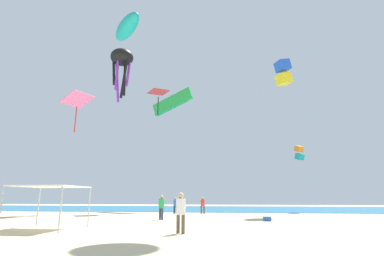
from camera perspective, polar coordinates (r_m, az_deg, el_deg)
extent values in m
cube|color=beige|center=(16.37, -1.16, -19.41)|extent=(110.00, 110.00, 0.10)
cube|color=#1E6B93|center=(46.57, 4.78, -15.34)|extent=(110.00, 24.61, 0.03)
cylinder|color=#B2B2B7|center=(18.17, -33.20, -13.01)|extent=(0.07, 0.07, 2.24)
cylinder|color=#B2B2B7|center=(16.27, -24.21, -14.19)|extent=(0.07, 0.07, 2.24)
cylinder|color=#B2B2B7|center=(20.55, -27.72, -13.43)|extent=(0.07, 0.07, 2.24)
cylinder|color=#B2B2B7|center=(18.89, -19.37, -14.32)|extent=(0.07, 0.07, 2.24)
cube|color=white|center=(18.40, -25.80, -10.21)|extent=(3.32, 3.06, 0.06)
cylinder|color=brown|center=(31.91, 2.36, -15.64)|extent=(0.15, 0.15, 0.79)
cylinder|color=brown|center=(32.01, 1.82, -15.64)|extent=(0.15, 0.15, 0.79)
cylinder|color=red|center=(31.94, 2.07, -14.32)|extent=(0.41, 0.41, 0.68)
sphere|color=tan|center=(31.94, 2.07, -13.47)|extent=(0.26, 0.26, 0.26)
cylinder|color=#33384C|center=(23.96, -6.24, -16.27)|extent=(0.17, 0.17, 0.85)
cylinder|color=#33384C|center=(23.68, -5.80, -16.31)|extent=(0.17, 0.17, 0.85)
cylinder|color=green|center=(23.79, -5.97, -14.37)|extent=(0.44, 0.44, 0.74)
sphere|color=tan|center=(23.79, -5.94, -13.15)|extent=(0.28, 0.28, 0.28)
cylinder|color=black|center=(32.24, -3.07, -15.61)|extent=(0.15, 0.15, 0.78)
cylinder|color=black|center=(32.46, -3.48, -15.59)|extent=(0.15, 0.15, 0.78)
cylinder|color=blue|center=(32.33, -3.26, -14.31)|extent=(0.41, 0.41, 0.68)
sphere|color=tan|center=(32.32, -3.25, -13.48)|extent=(0.26, 0.26, 0.26)
cylinder|color=brown|center=(14.87, -2.72, -18.14)|extent=(0.17, 0.17, 0.87)
cylinder|color=brown|center=(14.63, -1.74, -18.22)|extent=(0.17, 0.17, 0.87)
cylinder|color=white|center=(14.70, -2.20, -15.02)|extent=(0.45, 0.45, 0.76)
sphere|color=tan|center=(14.70, -2.18, -13.00)|extent=(0.28, 0.28, 0.28)
cube|color=blue|center=(22.96, 14.39, -16.74)|extent=(0.56, 0.36, 0.32)
cube|color=white|center=(22.95, 14.37, -16.30)|extent=(0.57, 0.37, 0.03)
cube|color=orange|center=(39.49, 20.07, -3.83)|extent=(1.22, 1.28, 0.94)
cube|color=teal|center=(39.35, 20.18, -5.26)|extent=(1.22, 1.28, 0.94)
cube|color=red|center=(39.54, -6.55, 6.99)|extent=(3.30, 3.30, 0.20)
cylinder|color=black|center=(38.91, -6.62, 4.31)|extent=(0.16, 0.16, 2.49)
ellipsoid|color=black|center=(41.86, -13.46, 13.23)|extent=(3.86, 3.86, 2.20)
cylinder|color=black|center=(40.94, -14.96, 10.29)|extent=(0.66, 0.45, 3.41)
cylinder|color=purple|center=(39.96, -14.40, 10.06)|extent=(0.43, 0.77, 4.42)
cylinder|color=black|center=(39.71, -13.09, 9.34)|extent=(0.75, 0.70, 5.44)
cylinder|color=purple|center=(40.83, -12.31, 10.20)|extent=(0.66, 0.45, 3.41)
cylinder|color=black|center=(41.40, -12.98, 9.14)|extent=(0.43, 0.77, 4.42)
cylinder|color=purple|center=(41.26, -14.32, 8.53)|extent=(0.75, 0.70, 5.44)
ellipsoid|color=teal|center=(30.19, -12.54, 18.57)|extent=(4.36, 4.84, 1.50)
cone|color=purple|center=(30.61, -12.46, 19.83)|extent=(1.04, 1.04, 0.54)
cube|color=green|center=(43.97, -3.81, 5.09)|extent=(6.48, 2.17, 4.02)
cube|color=teal|center=(43.70, -3.83, 3.99)|extent=(4.98, 1.39, 2.21)
cube|color=blue|center=(37.49, 17.21, 11.46)|extent=(2.06, 1.96, 1.50)
cube|color=yellow|center=(36.83, 17.39, 9.07)|extent=(2.06, 1.96, 1.50)
cube|color=pink|center=(33.36, -21.39, 5.19)|extent=(3.36, 3.42, 0.93)
cylinder|color=red|center=(32.78, -21.70, 1.61)|extent=(0.16, 0.16, 2.77)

